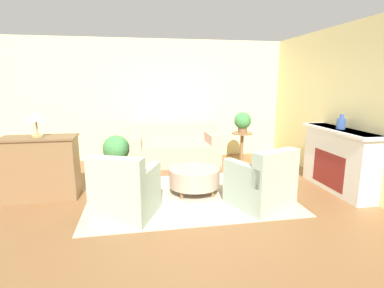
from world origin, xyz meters
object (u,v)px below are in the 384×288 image
(couch, at_px, (174,149))
(armchair_right, at_px, (262,184))
(potted_plant_floor, at_px, (116,149))
(side_table, at_px, (242,143))
(ottoman_table, at_px, (194,177))
(table_lamp, at_px, (36,117))
(dresser, at_px, (41,167))
(armchair_left, at_px, (125,193))
(vase_mantel_near, at_px, (341,123))
(potted_plant_on_side_table, at_px, (243,121))

(couch, bearing_deg, armchair_right, -69.91)
(couch, relative_size, potted_plant_floor, 2.80)
(side_table, bearing_deg, ottoman_table, -130.69)
(couch, distance_m, side_table, 1.54)
(side_table, bearing_deg, potted_plant_floor, 176.20)
(armchair_right, bearing_deg, potted_plant_floor, 131.33)
(side_table, bearing_deg, table_lamp, -159.65)
(side_table, distance_m, dresser, 4.09)
(armchair_right, bearing_deg, armchair_left, 180.00)
(side_table, relative_size, vase_mantel_near, 2.90)
(armchair_left, bearing_deg, armchair_right, 0.00)
(ottoman_table, bearing_deg, potted_plant_on_side_table, 49.31)
(dresser, relative_size, potted_plant_on_side_table, 2.44)
(armchair_left, relative_size, dresser, 0.91)
(armchair_right, bearing_deg, couch, 110.09)
(side_table, bearing_deg, potted_plant_on_side_table, 0.00)
(ottoman_table, bearing_deg, side_table, 49.31)
(side_table, distance_m, table_lamp, 4.17)
(ottoman_table, distance_m, dresser, 2.45)
(couch, height_order, vase_mantel_near, vase_mantel_near)
(armchair_left, xyz_separation_m, ottoman_table, (1.10, 0.74, -0.08))
(potted_plant_on_side_table, bearing_deg, armchair_left, -136.52)
(vase_mantel_near, bearing_deg, dresser, 173.97)
(ottoman_table, distance_m, potted_plant_on_side_table, 2.26)
(ottoman_table, height_order, potted_plant_floor, potted_plant_floor)
(armchair_left, xyz_separation_m, side_table, (2.50, 2.37, 0.12))
(ottoman_table, distance_m, table_lamp, 2.64)
(ottoman_table, height_order, vase_mantel_near, vase_mantel_near)
(potted_plant_floor, height_order, table_lamp, table_lamp)
(dresser, bearing_deg, armchair_right, -16.13)
(vase_mantel_near, xyz_separation_m, potted_plant_on_side_table, (-1.01, 1.93, -0.20))
(armchair_left, height_order, dresser, dresser)
(dresser, bearing_deg, table_lamp, 0.00)
(armchair_right, relative_size, side_table, 1.45)
(couch, relative_size, ottoman_table, 2.34)
(ottoman_table, xyz_separation_m, dresser, (-2.43, 0.21, 0.24))
(armchair_left, relative_size, armchair_right, 1.00)
(dresser, bearing_deg, side_table, 20.35)
(side_table, xyz_separation_m, potted_plant_floor, (-2.78, 0.18, -0.07))
(armchair_left, height_order, table_lamp, table_lamp)
(armchair_left, bearing_deg, ottoman_table, 33.97)
(side_table, bearing_deg, vase_mantel_near, -62.46)
(side_table, relative_size, dresser, 0.63)
(vase_mantel_near, relative_size, potted_plant_on_side_table, 0.53)
(couch, height_order, table_lamp, table_lamp)
(couch, xyz_separation_m, table_lamp, (-2.32, -1.70, 0.98))
(potted_plant_on_side_table, bearing_deg, side_table, 0.00)
(potted_plant_on_side_table, height_order, table_lamp, table_lamp)
(ottoman_table, xyz_separation_m, table_lamp, (-2.43, 0.21, 1.02))
(side_table, height_order, vase_mantel_near, vase_mantel_near)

